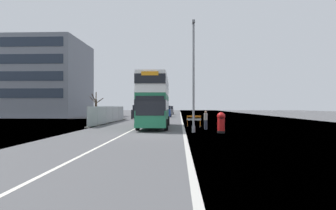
# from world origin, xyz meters

# --- Properties ---
(ground) EXTENTS (140.00, 280.00, 0.10)m
(ground) POSITION_xyz_m (0.59, 0.11, -0.05)
(ground) COLOR #4C4C4F
(double_decker_bus) EXTENTS (2.89, 10.54, 5.01)m
(double_decker_bus) POSITION_xyz_m (-0.12, 7.36, 2.66)
(double_decker_bus) COLOR #1E6B47
(double_decker_bus) RESTS_ON ground
(lamppost_foreground) EXTENTS (0.29, 0.70, 8.89)m
(lamppost_foreground) POSITION_xyz_m (3.41, 2.37, 4.21)
(lamppost_foreground) COLOR gray
(lamppost_foreground) RESTS_ON ground
(red_pillar_postbox) EXTENTS (0.63, 0.63, 1.62)m
(red_pillar_postbox) POSITION_xyz_m (5.53, 2.01, 0.89)
(red_pillar_postbox) COLOR black
(red_pillar_postbox) RESTS_ON ground
(roadworks_barrier) EXTENTS (1.45, 0.44, 1.16)m
(roadworks_barrier) POSITION_xyz_m (3.77, 8.66, 0.72)
(roadworks_barrier) COLOR orange
(roadworks_barrier) RESTS_ON ground
(construction_site_fence) EXTENTS (0.44, 17.20, 2.12)m
(construction_site_fence) POSITION_xyz_m (-6.53, 14.92, 1.02)
(construction_site_fence) COLOR #A8AAAD
(construction_site_fence) RESTS_ON ground
(car_oncoming_near) EXTENTS (2.08, 4.14, 2.31)m
(car_oncoming_near) POSITION_xyz_m (-4.59, 26.96, 1.08)
(car_oncoming_near) COLOR black
(car_oncoming_near) RESTS_ON ground
(car_receding_mid) EXTENTS (1.91, 4.04, 2.24)m
(car_receding_mid) POSITION_xyz_m (-0.27, 35.62, 1.05)
(car_receding_mid) COLOR navy
(car_receding_mid) RESTS_ON ground
(car_receding_far) EXTENTS (2.02, 4.21, 2.06)m
(car_receding_far) POSITION_xyz_m (-3.64, 43.90, 0.98)
(car_receding_far) COLOR maroon
(car_receding_far) RESTS_ON ground
(car_far_side) EXTENTS (1.91, 3.80, 2.22)m
(car_far_side) POSITION_xyz_m (-0.12, 52.03, 1.04)
(car_far_side) COLOR slate
(car_far_side) RESTS_ON ground
(bare_tree_far_verge_near) EXTENTS (2.61, 2.66, 4.76)m
(bare_tree_far_verge_near) POSITION_xyz_m (-12.93, 30.16, 2.15)
(bare_tree_far_verge_near) COLOR #4C3D2D
(bare_tree_far_verge_near) RESTS_ON ground
(pedestrian_at_kerb) EXTENTS (0.34, 0.34, 1.69)m
(pedestrian_at_kerb) POSITION_xyz_m (4.67, 5.40, 0.85)
(pedestrian_at_kerb) COLOR #2D3342
(pedestrian_at_kerb) RESTS_ON ground
(backdrop_office_block) EXTENTS (28.48, 14.80, 15.32)m
(backdrop_office_block) POSITION_xyz_m (-31.64, 35.81, 7.66)
(backdrop_office_block) COLOR gray
(backdrop_office_block) RESTS_ON ground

